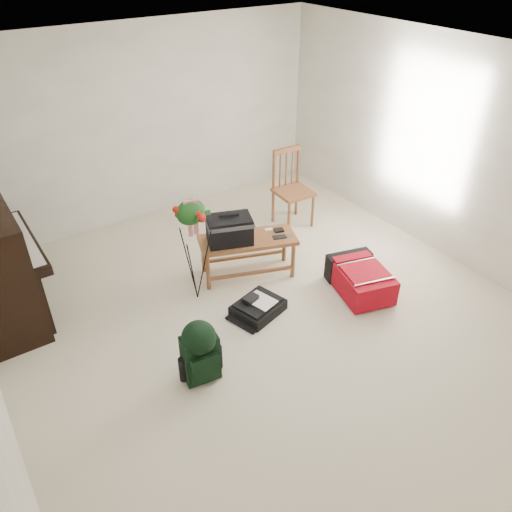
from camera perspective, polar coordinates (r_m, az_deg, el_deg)
floor at (r=5.24m, az=1.17°, el=-6.87°), size 5.00×5.50×0.01m
ceiling at (r=4.07m, az=1.59°, el=20.85°), size 5.00×5.50×0.01m
wall_back at (r=6.76m, az=-12.69°, el=14.37°), size 5.00×0.04×2.50m
wall_right at (r=6.19m, az=20.98°, el=11.12°), size 0.04×5.50×2.50m
bench at (r=5.43m, az=-2.14°, el=2.44°), size 1.17×0.78×0.83m
dining_chair at (r=6.62m, az=4.11°, el=7.60°), size 0.47×0.47×1.02m
red_suitcase at (r=5.61m, az=11.47°, el=-2.33°), size 0.68×0.86×0.32m
black_duffel at (r=5.23m, az=0.23°, el=-5.83°), size 0.59×0.52×0.21m
green_backpack at (r=4.41m, az=-6.42°, el=-10.51°), size 0.34×0.31×0.62m
flower_stand at (r=5.17m, az=-7.12°, el=0.54°), size 0.47×0.47×1.23m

